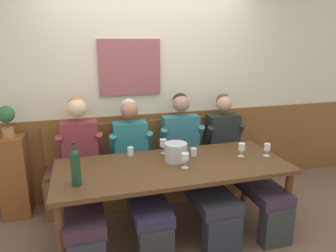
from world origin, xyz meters
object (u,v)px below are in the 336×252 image
Objects in this scene: potted_plant at (6,118)px; person_left_seat at (192,161)px; dining_table at (173,172)px; wine_bottle_amber_mid at (75,166)px; water_tumbler_left at (130,151)px; wine_glass_mid_right at (267,148)px; wine_glass_by_bottle at (242,147)px; wine_glass_mid_left at (185,157)px; person_center_right_seat at (82,171)px; wine_glass_right_end at (163,144)px; wall_bench at (155,176)px; person_center_left_seat at (137,167)px; ice_bucket at (176,152)px; person_right_seat at (237,156)px; water_tumbler_right at (194,152)px.

person_left_seat is at bearing -13.96° from potted_plant.
dining_table is 0.93m from wine_bottle_amber_mid.
wine_glass_mid_right is at bearing -16.98° from water_tumbler_left.
wine_glass_by_bottle reaches higher than dining_table.
water_tumbler_left is at bearing 132.59° from wine_glass_mid_left.
wine_glass_mid_right is (1.83, -0.39, 0.19)m from person_center_right_seat.
person_left_seat is at bearing 0.65° from wine_glass_right_end.
person_center_right_seat is 9.72× the size of wine_glass_mid_left.
wall_bench reaches higher than wine_glass_mid_left.
wine_glass_by_bottle is at bearing -17.29° from person_center_left_seat.
person_center_right_seat reaches higher than wine_glass_right_end.
wall_bench is at bearing 89.27° from wine_glass_right_end.
person_left_seat is at bearing 41.74° from ice_bucket.
wine_glass_by_bottle is at bearing -36.71° from person_left_seat.
person_left_seat reaches higher than wine_glass_mid_left.
potted_plant is at bearing 160.47° from water_tumbler_left.
person_center_right_seat reaches higher than wall_bench.
person_center_left_seat is (0.55, -0.01, -0.02)m from person_center_right_seat.
person_center_left_seat is 3.76× the size of wine_bottle_amber_mid.
person_center_left_seat is 10.42× the size of wine_glass_mid_right.
wine_glass_mid_left is at bearing -150.68° from person_right_seat.
wine_glass_mid_left is (0.09, -0.43, -0.00)m from wine_glass_right_end.
dining_table is at bearing -134.28° from person_left_seat.
wine_glass_mid_left is (0.08, -0.10, 0.18)m from dining_table.
dining_table is 0.34m from water_tumbler_right.
wine_bottle_amber_mid reaches higher than wine_glass_right_end.
wine_glass_right_end reaches higher than wine_glass_mid_left.
person_right_seat reaches higher than wine_glass_by_bottle.
wall_bench is at bearing 47.10° from wine_bottle_amber_mid.
person_left_seat is 0.69m from water_tumbler_left.
wall_bench is 0.86m from ice_bucket.
person_center_left_seat is at bearing -26.17° from water_tumbler_left.
ice_bucket is at bearing -161.79° from water_tumbler_right.
person_left_seat reaches higher than wine_glass_by_bottle.
person_center_left_seat reaches higher than wine_glass_by_bottle.
person_center_left_seat is 1.43m from potted_plant.
wall_bench reaches higher than dining_table.
wine_glass_right_end is at bearing 157.60° from wine_glass_by_bottle.
wine_glass_by_bottle is (0.41, -0.31, 0.22)m from person_left_seat.
person_right_seat is 0.91m from wine_glass_right_end.
person_center_left_seat reaches higher than ice_bucket.
wall_bench is at bearing 134.87° from wine_glass_by_bottle.
person_right_seat reaches higher than ice_bucket.
ice_bucket is at bearing 97.94° from wine_glass_mid_left.
dining_table is 0.46m from person_left_seat.
person_left_seat is 0.56m from wine_glass_by_bottle.
person_center_right_seat is at bearing 170.55° from water_tumbler_right.
person_right_seat is (0.87, -0.42, 0.32)m from wall_bench.
person_center_left_seat is 9.98× the size of wine_glass_by_bottle.
person_right_seat is 9.69× the size of wine_glass_mid_left.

